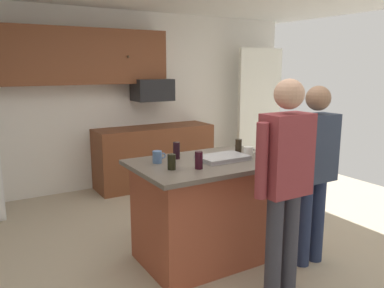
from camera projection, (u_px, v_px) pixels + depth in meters
floor at (210, 261)px, 3.64m from camera, size 7.04×7.04×0.00m
back_wall at (107, 100)px, 5.75m from camera, size 6.40×0.10×2.60m
french_door_window_panel at (260, 107)px, 6.75m from camera, size 0.90×0.06×2.00m
cabinet_run_upper at (81, 56)px, 5.26m from camera, size 2.40×0.38×0.75m
cabinet_run_lower at (154, 156)px, 5.95m from camera, size 1.80×0.63×0.90m
microwave_over_range at (152, 90)px, 5.77m from camera, size 0.56×0.40×0.32m
kitchen_island at (208, 209)px, 3.63m from camera, size 1.38×0.93×0.94m
person_guest_left at (285, 174)px, 2.94m from camera, size 0.57×0.22×1.71m
person_guest_right at (314, 165)px, 3.44m from camera, size 0.57×0.22×1.63m
mug_ceramic_white at (157, 157)px, 3.46m from camera, size 0.13×0.08×0.11m
glass_stout_tall at (176, 150)px, 3.61m from camera, size 0.06×0.06×0.16m
tumbler_amber at (172, 162)px, 3.23m from camera, size 0.07×0.07×0.13m
mug_blue_stoneware at (248, 152)px, 3.68m from camera, size 0.13×0.09×0.10m
glass_dark_ale at (266, 152)px, 3.56m from camera, size 0.07×0.07×0.15m
glass_short_whisky at (199, 160)px, 3.26m from camera, size 0.07×0.07×0.15m
glass_pilsner at (238, 147)px, 3.80m from camera, size 0.06×0.06×0.15m
serving_tray at (223, 158)px, 3.57m from camera, size 0.44×0.30×0.04m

